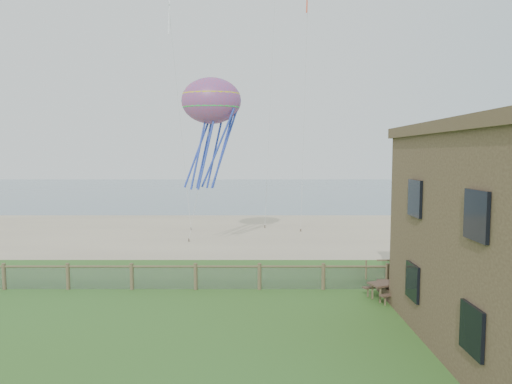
# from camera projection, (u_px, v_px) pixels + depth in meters

# --- Properties ---
(ground) EXTENTS (160.00, 160.00, 0.00)m
(ground) POSITION_uv_depth(u_px,v_px,m) (261.00, 342.00, 15.46)
(ground) COLOR #3A5F20
(ground) RESTS_ON ground
(sand_beach) EXTENTS (72.00, 20.00, 0.02)m
(sand_beach) POSITION_uv_depth(u_px,v_px,m) (258.00, 232.00, 37.38)
(sand_beach) COLOR tan
(sand_beach) RESTS_ON ground
(ocean) EXTENTS (160.00, 68.00, 0.02)m
(ocean) POSITION_uv_depth(u_px,v_px,m) (257.00, 190.00, 81.23)
(ocean) COLOR slate
(ocean) RESTS_ON ground
(chainlink_fence) EXTENTS (36.20, 0.20, 1.25)m
(chainlink_fence) POSITION_uv_depth(u_px,v_px,m) (260.00, 278.00, 21.39)
(chainlink_fence) COLOR brown
(chainlink_fence) RESTS_ON ground
(picnic_table) EXTENTS (2.42, 2.14, 0.85)m
(picnic_table) POSITION_uv_depth(u_px,v_px,m) (391.00, 289.00, 20.02)
(picnic_table) COLOR #4F392D
(picnic_table) RESTS_ON ground
(octopus_kite) EXTENTS (4.21, 3.41, 7.62)m
(octopus_kite) POSITION_uv_depth(u_px,v_px,m) (211.00, 131.00, 29.48)
(octopus_kite) COLOR red
(kite_white) EXTENTS (2.33, 2.32, 3.33)m
(kite_white) POSITION_uv_depth(u_px,v_px,m) (167.00, 1.00, 32.73)
(kite_white) COLOR silver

